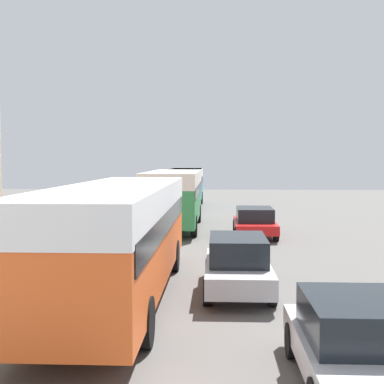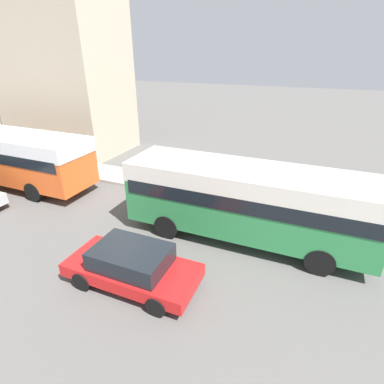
% 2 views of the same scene
% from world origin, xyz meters
% --- Properties ---
extents(building_midblock, '(5.25, 8.34, 12.31)m').
position_xyz_m(building_midblock, '(-8.83, 9.48, 6.15)').
color(building_midblock, '#BCAD93').
rests_on(building_midblock, ground_plane).
extents(bus_following, '(2.60, 9.32, 2.98)m').
position_xyz_m(bus_following, '(-1.61, 24.60, 1.94)').
color(bus_following, '#2D8447').
rests_on(bus_following, ground_plane).
extents(car_distant, '(1.93, 4.29, 1.36)m').
position_xyz_m(car_distant, '(2.37, 21.94, 0.72)').
color(car_distant, red).
rests_on(car_distant, ground_plane).
extents(pedestrian_near_curb, '(0.34, 0.34, 1.71)m').
position_xyz_m(pedestrian_near_curb, '(-4.52, 7.55, 1.04)').
color(pedestrian_near_curb, '#232838').
rests_on(pedestrian_near_curb, sidewalk).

